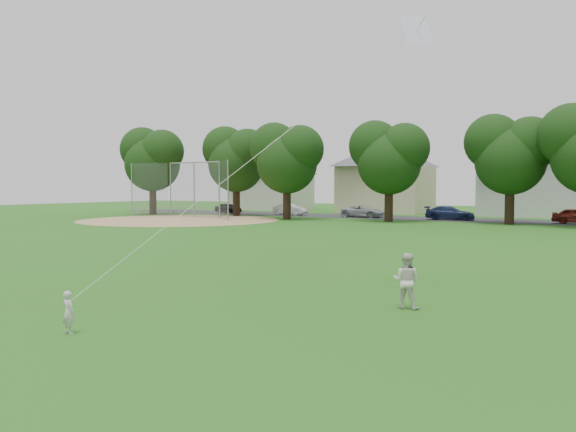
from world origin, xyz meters
The scene contains 10 objects.
ground centered at (0.00, 0.00, 0.00)m, with size 160.00×160.00×0.00m, color #255B15.
street centered at (0.00, 42.00, 0.01)m, with size 90.00×7.00×0.01m, color #2D2D30.
dirt_infield centered at (-26.00, 28.00, 0.01)m, with size 18.00×18.00×0.02m, color #9E7F51.
toddler centered at (-0.81, -2.42, 0.45)m, with size 0.32×0.21×0.89m, color silver.
older_boy centered at (4.24, 3.55, 0.69)m, with size 0.67×0.53×1.39m, color silver.
kite centered at (1.46, 1.57, 4.00)m, with size 2.78×4.51×11.37m.
baseball_backstop centered at (-27.85, 31.45, 2.70)m, with size 12.33×2.62×5.39m.
tree_row centered at (1.75, 36.13, 6.20)m, with size 82.09×9.49×10.17m.
parked_cars centered at (-3.13, 41.00, 0.62)m, with size 54.37×2.35×1.28m.
house_row centered at (-0.57, 52.00, 4.94)m, with size 76.46×14.05×10.38m.
Camera 1 is at (9.05, -9.70, 3.02)m, focal length 35.00 mm.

